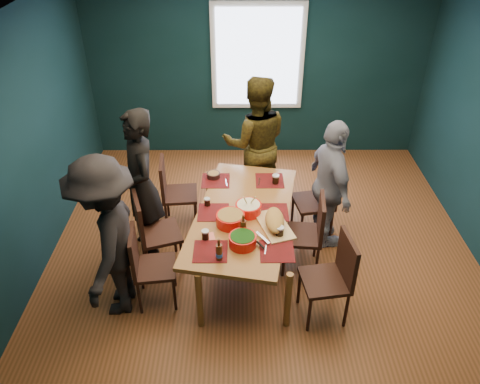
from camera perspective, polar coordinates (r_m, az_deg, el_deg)
The scene contains 26 objects.
room at distance 5.09m, azimuth 2.98°, elevation 6.47°, with size 5.01×5.01×2.71m.
dining_table at distance 5.05m, azimuth 0.38°, elevation -3.14°, with size 1.31×2.08×0.74m.
chair_left_far at distance 5.81m, azimuth -8.26°, elevation 0.43°, with size 0.45×0.45×0.93m.
chair_left_mid at distance 5.16m, azimuth -10.85°, elevation -4.37°, with size 0.55×0.55×0.97m.
chair_left_near at distance 4.81m, azimuth -11.44°, elevation -8.37°, with size 0.46×0.46×0.90m.
chair_right_far at distance 5.67m, azimuth 9.87°, elevation -0.33°, with size 0.51×0.51×0.97m.
chair_right_mid at distance 5.15m, azimuth 8.57°, elevation -4.48°, with size 0.46×0.46×0.94m.
chair_right_near at distance 4.65m, azimuth 11.47°, elevation -9.61°, with size 0.50×0.50×0.96m.
person_far_left at distance 5.28m, azimuth -11.97°, elevation 0.81°, with size 0.65×0.43×1.78m, color black.
person_back at distance 6.03m, azimuth 1.90°, elevation 6.00°, with size 0.86×0.67×1.77m, color black.
person_right at distance 5.41m, azimuth 10.92°, elevation 0.71°, with size 0.94×0.39×1.60m, color silver.
person_near_left at distance 4.62m, azimuth -15.79°, elevation -5.55°, with size 1.13×0.65×1.75m, color black.
bowl_salad at distance 4.81m, azimuth -1.18°, elevation -3.30°, with size 0.30×0.30×0.12m.
bowl_dumpling at distance 4.97m, azimuth 1.04°, elevation -1.97°, with size 0.28×0.28×0.26m.
bowl_herbs at distance 4.55m, azimuth 0.32°, elevation -5.88°, with size 0.27×0.27×0.12m.
cutting_board at distance 4.79m, azimuth 4.22°, elevation -3.60°, with size 0.42×0.68×0.15m.
small_bowl at distance 5.58m, azimuth -3.26°, elevation 2.08°, with size 0.16×0.16×0.07m.
beer_bottle_a at distance 4.39m, azimuth -2.57°, elevation -7.35°, with size 0.07×0.07×0.24m.
beer_bottle_b at distance 4.66m, azimuth 0.39°, elevation -4.33°, with size 0.06×0.06×0.24m.
cola_glass_a at distance 4.64m, azimuth -4.25°, elevation -5.17°, with size 0.08×0.08×0.11m.
cola_glass_b at distance 4.67m, azimuth 4.87°, elevation -4.79°, with size 0.08×0.08×0.12m.
cola_glass_c at distance 5.47m, azimuth 4.37°, elevation 1.61°, with size 0.08×0.08×0.11m.
cola_glass_d at distance 5.10m, azimuth -4.02°, elevation -1.17°, with size 0.07×0.07×0.09m.
napkin_a at distance 5.07m, azimuth 3.99°, elevation -2.08°, with size 0.14×0.14×0.00m, color #F67767.
napkin_b at distance 4.70m, azimuth -3.88°, elevation -5.44°, with size 0.12×0.12×0.00m, color #F67767.
napkin_c at distance 4.51m, azimuth 4.77°, elevation -7.53°, with size 0.15×0.15×0.00m, color #F67767.
Camera 1 is at (-0.28, -4.23, 3.72)m, focal length 35.00 mm.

